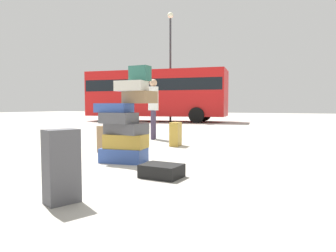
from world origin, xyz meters
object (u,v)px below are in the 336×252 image
object	(u,v)px
suitcase_tower	(126,125)
suitcase_charcoal_behind_tower	(62,166)
suitcase_black_upright_blue	(162,171)
lamp_post	(170,52)
suitcase_brown_right_side	(108,139)
parked_bus	(156,92)
person_bearded_onlooker	(153,103)
suitcase_tan_white_trunk	(176,134)

from	to	relation	value
suitcase_tower	suitcase_charcoal_behind_tower	world-z (taller)	suitcase_tower
suitcase_black_upright_blue	lamp_post	world-z (taller)	lamp_post
suitcase_brown_right_side	suitcase_charcoal_behind_tower	bearing A→B (deg)	-54.47
parked_bus	lamp_post	distance (m)	2.67
person_bearded_onlooker	lamp_post	bearing A→B (deg)	-176.14
suitcase_tower	lamp_post	xyz separation A→B (m)	(-5.12, 12.83, 3.64)
lamp_post	person_bearded_onlooker	bearing A→B (deg)	-67.89
suitcase_charcoal_behind_tower	person_bearded_onlooker	world-z (taller)	person_bearded_onlooker
suitcase_brown_right_side	suitcase_black_upright_blue	size ratio (longest dim) A/B	1.05
parked_bus	lamp_post	size ratio (longest dim) A/B	1.36
suitcase_charcoal_behind_tower	person_bearded_onlooker	xyz separation A→B (m)	(-1.99, 5.66, 0.67)
suitcase_tan_white_trunk	parked_bus	size ratio (longest dim) A/B	0.06
suitcase_tan_white_trunk	suitcase_black_upright_blue	distance (m)	3.34
suitcase_tower	suitcase_tan_white_trunk	size ratio (longest dim) A/B	2.86
person_bearded_onlooker	suitcase_black_upright_blue	bearing A→B (deg)	11.13
parked_bus	lamp_post	world-z (taller)	lamp_post
suitcase_black_upright_blue	person_bearded_onlooker	world-z (taller)	person_bearded_onlooker
suitcase_tower	lamp_post	distance (m)	14.28
lamp_post	suitcase_tower	bearing A→B (deg)	-68.24
suitcase_tan_white_trunk	person_bearded_onlooker	bearing A→B (deg)	128.75
suitcase_brown_right_side	lamp_post	xyz separation A→B (m)	(-4.14, 12.03, 4.00)
person_bearded_onlooker	suitcase_tower	bearing A→B (deg)	2.53
suitcase_black_upright_blue	person_bearded_onlooker	xyz separation A→B (m)	(-2.39, 4.24, 0.95)
suitcase_charcoal_behind_tower	suitcase_black_upright_blue	size ratio (longest dim) A/B	1.40
suitcase_brown_right_side	suitcase_black_upright_blue	xyz separation A→B (m)	(2.05, -1.57, -0.19)
suitcase_charcoal_behind_tower	suitcase_brown_right_side	distance (m)	3.42
suitcase_charcoal_behind_tower	lamp_post	bearing A→B (deg)	132.92
suitcase_tower	suitcase_tan_white_trunk	xyz separation A→B (m)	(-0.11, 2.34, -0.35)
suitcase_tower	parked_bus	world-z (taller)	parked_bus
suitcase_charcoal_behind_tower	suitcase_black_upright_blue	xyz separation A→B (m)	(0.40, 1.42, -0.28)
suitcase_tan_white_trunk	lamp_post	distance (m)	12.29
suitcase_tower	person_bearded_onlooker	bearing A→B (deg)	110.78
suitcase_tower	suitcase_charcoal_behind_tower	distance (m)	2.31
suitcase_brown_right_side	suitcase_tan_white_trunk	bearing A→B (deg)	67.34
suitcase_tan_white_trunk	parked_bus	distance (m)	12.34
suitcase_brown_right_side	suitcase_black_upright_blue	world-z (taller)	suitcase_brown_right_side
suitcase_tower	suitcase_brown_right_side	xyz separation A→B (m)	(-0.98, 0.80, -0.36)
suitcase_brown_right_side	suitcase_tan_white_trunk	size ratio (longest dim) A/B	0.96
suitcase_charcoal_behind_tower	suitcase_tower	bearing A→B (deg)	128.81
suitcase_brown_right_side	lamp_post	bearing A→B (deg)	115.77
person_bearded_onlooker	lamp_post	size ratio (longest dim) A/B	0.26
suitcase_tan_white_trunk	suitcase_black_upright_blue	world-z (taller)	suitcase_tan_white_trunk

